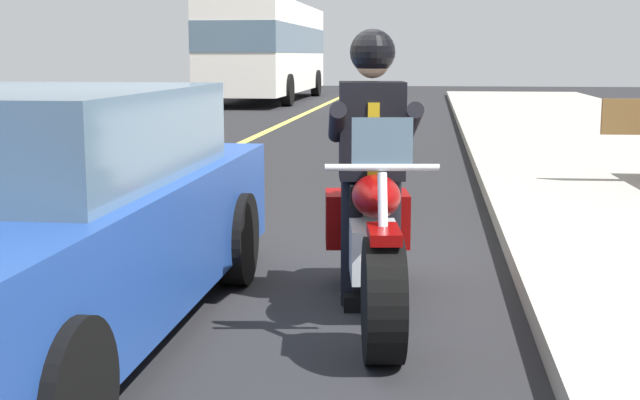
% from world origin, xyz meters
% --- Properties ---
extents(ground_plane, '(80.00, 80.00, 0.00)m').
position_xyz_m(ground_plane, '(0.00, 0.00, 0.00)').
color(ground_plane, black).
extents(motorcycle_main, '(2.22, 0.78, 1.26)m').
position_xyz_m(motorcycle_main, '(0.08, 1.06, 0.45)').
color(motorcycle_main, black).
rests_on(motorcycle_main, ground_plane).
extents(rider_main, '(0.67, 0.61, 1.74)m').
position_xyz_m(rider_main, '(-0.10, 1.03, 1.04)').
color(rider_main, black).
rests_on(rider_main, ground_plane).
extents(bus_near, '(11.05, 2.70, 3.30)m').
position_xyz_m(bus_near, '(-24.86, -4.25, 1.87)').
color(bus_near, white).
rests_on(bus_near, ground_plane).
extents(car_dark, '(4.60, 1.92, 1.40)m').
position_xyz_m(car_dark, '(0.87, -0.79, 0.69)').
color(car_dark, navy).
rests_on(car_dark, ground_plane).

